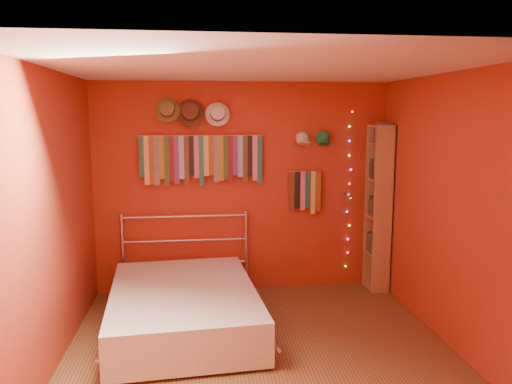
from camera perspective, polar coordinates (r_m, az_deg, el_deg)
name	(u,v)px	position (r m, az deg, el deg)	size (l,w,h in m)	color
ground	(261,354)	(4.69, 0.58, -18.04)	(3.50, 3.50, 0.00)	brown
back_wall	(243,188)	(5.98, -1.52, 0.51)	(3.50, 0.02, 2.50)	maroon
right_wall	(455,213)	(4.81, 21.78, -2.20)	(0.02, 3.50, 2.50)	maroon
left_wall	(48,222)	(4.41, -22.64, -3.23)	(0.02, 3.50, 2.50)	maroon
ceiling	(261,67)	(4.19, 0.63, 14.05)	(3.50, 3.50, 0.02)	white
tie_rack	(201,158)	(5.85, -6.31, 3.94)	(1.45, 0.03, 0.60)	#B1B2B6
small_tie_rack	(306,190)	(6.04, 5.68, 0.22)	(0.40, 0.03, 0.52)	#B1B2B6
fedora_olive	(167,109)	(5.81, -10.14, 9.27)	(0.29, 0.16, 0.28)	brown
fedora_brown	(190,112)	(5.79, -7.52, 9.02)	(0.32, 0.17, 0.32)	#4E2C1C
fedora_white	(218,114)	(5.80, -4.41, 8.92)	(0.28, 0.15, 0.28)	silver
cap_white	(302,139)	(5.98, 5.32, 6.08)	(0.17, 0.22, 0.17)	silver
cap_green	(323,138)	(6.03, 7.66, 6.10)	(0.18, 0.22, 0.18)	#1C7F46
fairy_lights	(349,191)	(6.20, 10.58, 0.14)	(0.06, 0.02, 1.94)	#FF3333
reading_lamp	(348,194)	(5.98, 10.47, -0.28)	(0.08, 0.33, 0.10)	#B1B2B6
bookshelf	(382,207)	(6.18, 14.17, -1.68)	(0.25, 0.34, 2.00)	olive
bed	(184,307)	(5.13, -8.27, -12.88)	(1.64, 2.09, 0.99)	#B1B2B6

